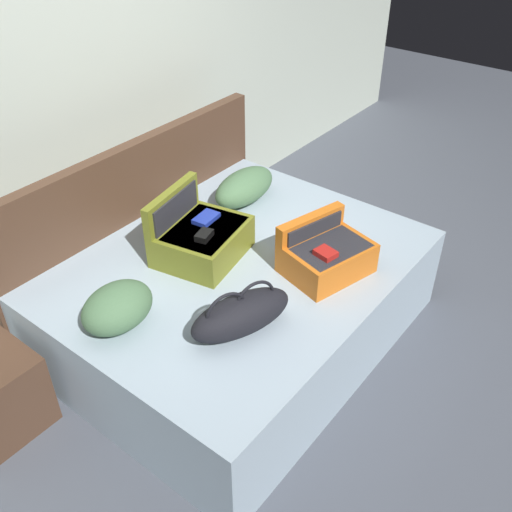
% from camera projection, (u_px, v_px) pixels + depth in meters
% --- Properties ---
extents(ground_plane, '(12.00, 12.00, 0.00)m').
position_uv_depth(ground_plane, '(293.00, 363.00, 3.40)').
color(ground_plane, '#4C515B').
extents(back_wall, '(8.00, 0.10, 2.60)m').
position_uv_depth(back_wall, '(76.00, 86.00, 3.45)').
color(back_wall, '#B7C1B2').
rests_on(back_wall, ground).
extents(bed, '(2.04, 1.59, 0.55)m').
position_uv_depth(bed, '(240.00, 300.00, 3.44)').
color(bed, '#99ADBC').
rests_on(bed, ground).
extents(headboard, '(2.08, 0.08, 1.04)m').
position_uv_depth(headboard, '(139.00, 219.00, 3.71)').
color(headboard, '#4C3323').
rests_on(headboard, ground).
extents(hard_case_large, '(0.56, 0.51, 0.38)m').
position_uv_depth(hard_case_large, '(201.00, 237.00, 3.27)').
color(hard_case_large, olive).
rests_on(hard_case_large, bed).
extents(hard_case_medium, '(0.52, 0.45, 0.29)m').
position_uv_depth(hard_case_medium, '(326.00, 255.00, 3.15)').
color(hard_case_medium, '#D16619').
rests_on(hard_case_medium, bed).
extents(duffel_bag, '(0.57, 0.38, 0.27)m').
position_uv_depth(duffel_bag, '(241.00, 314.00, 2.77)').
color(duffel_bag, black).
rests_on(duffel_bag, bed).
extents(pillow_near_headboard, '(0.50, 0.25, 0.21)m').
position_uv_depth(pillow_near_headboard, '(244.00, 187.00, 3.76)').
color(pillow_near_headboard, '#4C724C').
rests_on(pillow_near_headboard, bed).
extents(pillow_center_head, '(0.38, 0.29, 0.22)m').
position_uv_depth(pillow_center_head, '(117.00, 307.00, 2.80)').
color(pillow_center_head, '#4C724C').
rests_on(pillow_center_head, bed).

